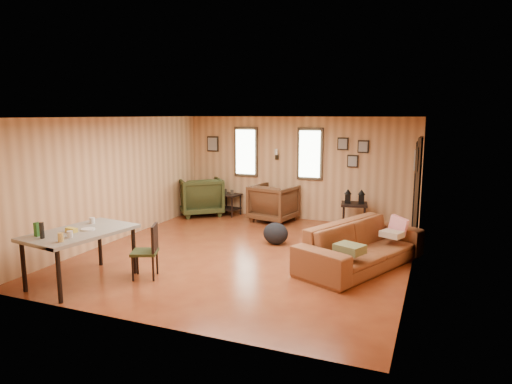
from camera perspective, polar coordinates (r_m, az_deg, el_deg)
room at (r=8.11m, az=0.78°, el=0.87°), size 5.54×6.04×2.44m
sofa at (r=7.59m, az=13.09°, el=-5.64°), size 1.64×2.52×0.95m
recliner_brown at (r=10.51m, az=2.25°, el=-1.15°), size 1.07×1.03×0.95m
recliner_green at (r=11.26m, az=-6.99°, el=-0.30°), size 1.36×1.35×1.02m
end_table at (r=11.17m, az=-3.39°, el=-1.09°), size 0.58×0.54×0.65m
side_table at (r=9.98m, az=12.20°, el=-1.24°), size 0.63×0.63×0.87m
cooler at (r=9.64m, az=11.10°, el=-4.47°), size 0.36×0.27×0.24m
backpack at (r=8.71m, az=2.47°, el=-5.21°), size 0.56×0.47×0.42m
sofa_pillows at (r=7.51m, az=14.53°, el=-5.66°), size 1.00×1.73×0.36m
dining_table at (r=7.13m, az=-21.22°, el=-5.11°), size 1.14×1.64×1.00m
dining_chair at (r=7.09m, az=-13.27°, el=-6.85°), size 0.49×0.49×0.83m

